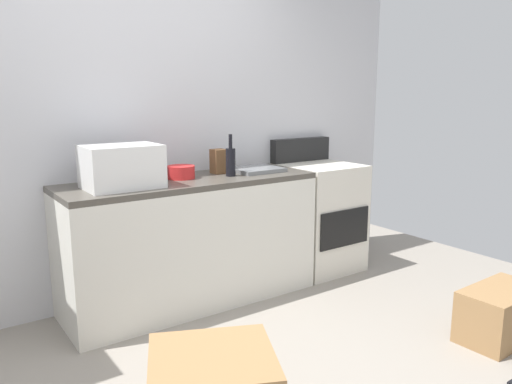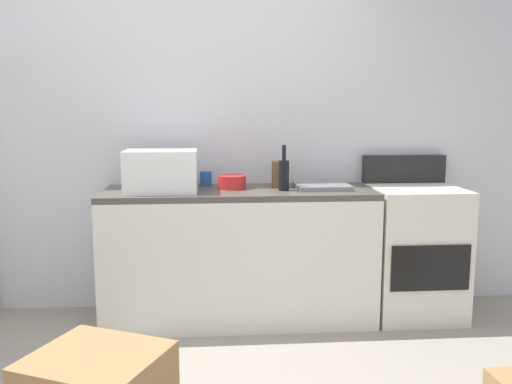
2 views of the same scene
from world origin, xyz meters
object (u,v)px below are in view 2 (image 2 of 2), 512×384
at_px(wine_bottle, 284,174).
at_px(mixing_bowl, 232,182).
at_px(stove_oven, 413,249).
at_px(microwave, 161,171).
at_px(coffee_mug, 206,179).
at_px(knife_block, 280,174).

bearing_deg(wine_bottle, mixing_bowl, 161.87).
height_order(stove_oven, wine_bottle, wine_bottle).
height_order(stove_oven, microwave, microwave).
xyz_separation_m(stove_oven, microwave, (-1.72, -0.06, 0.57)).
bearing_deg(wine_bottle, stove_oven, 4.30).
bearing_deg(coffee_mug, stove_oven, -7.66).
xyz_separation_m(wine_bottle, knife_block, (-0.01, 0.15, -0.02)).
relative_size(microwave, mixing_bowl, 2.42).
bearing_deg(mixing_bowl, coffee_mug, 139.32).
bearing_deg(knife_block, coffee_mug, 167.80).
bearing_deg(knife_block, stove_oven, -5.14).
height_order(coffee_mug, knife_block, knife_block).
distance_m(wine_bottle, knife_block, 0.15).
bearing_deg(knife_block, microwave, -169.82).
bearing_deg(knife_block, wine_bottle, -86.92).
bearing_deg(mixing_bowl, knife_block, 7.37).
bearing_deg(coffee_mug, microwave, -138.30).
bearing_deg(microwave, stove_oven, 1.92).
bearing_deg(coffee_mug, wine_bottle, -27.04).
distance_m(microwave, mixing_bowl, 0.48).
relative_size(microwave, knife_block, 2.56).
height_order(microwave, coffee_mug, microwave).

